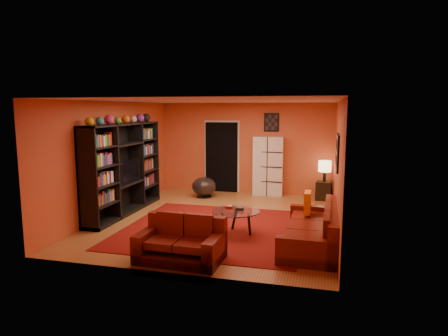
% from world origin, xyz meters
% --- Properties ---
extents(floor, '(6.00, 6.00, 0.00)m').
position_xyz_m(floor, '(0.00, 0.00, 0.00)').
color(floor, brown).
rests_on(floor, ground).
extents(ceiling, '(6.00, 6.00, 0.00)m').
position_xyz_m(ceiling, '(0.00, 0.00, 2.60)').
color(ceiling, white).
rests_on(ceiling, wall_back).
extents(wall_back, '(6.00, 0.00, 6.00)m').
position_xyz_m(wall_back, '(0.00, 3.00, 1.30)').
color(wall_back, '#BE4C29').
rests_on(wall_back, floor).
extents(wall_front, '(6.00, 0.00, 6.00)m').
position_xyz_m(wall_front, '(0.00, -3.00, 1.30)').
color(wall_front, '#BE4C29').
rests_on(wall_front, floor).
extents(wall_left, '(0.00, 6.00, 6.00)m').
position_xyz_m(wall_left, '(-2.50, 0.00, 1.30)').
color(wall_left, '#BE4C29').
rests_on(wall_left, floor).
extents(wall_right, '(0.00, 6.00, 6.00)m').
position_xyz_m(wall_right, '(2.50, 0.00, 1.30)').
color(wall_right, '#BE4C29').
rests_on(wall_right, floor).
extents(rug, '(3.60, 3.60, 0.01)m').
position_xyz_m(rug, '(0.10, -0.70, 0.01)').
color(rug, '#540C09').
rests_on(rug, floor).
extents(doorway, '(0.95, 0.10, 2.04)m').
position_xyz_m(doorway, '(-0.70, 2.96, 1.02)').
color(doorway, black).
rests_on(doorway, floor).
extents(wall_art_right, '(0.03, 1.00, 0.70)m').
position_xyz_m(wall_art_right, '(2.48, -0.30, 1.60)').
color(wall_art_right, black).
rests_on(wall_art_right, wall_right).
extents(wall_art_back, '(0.42, 0.03, 0.52)m').
position_xyz_m(wall_art_back, '(0.75, 2.98, 2.05)').
color(wall_art_back, black).
rests_on(wall_art_back, wall_back).
extents(entertainment_unit, '(0.45, 3.00, 2.10)m').
position_xyz_m(entertainment_unit, '(-2.27, 0.00, 1.05)').
color(entertainment_unit, black).
rests_on(entertainment_unit, floor).
extents(tv, '(0.93, 0.12, 0.54)m').
position_xyz_m(tv, '(-2.23, -0.00, 0.99)').
color(tv, black).
rests_on(tv, entertainment_unit).
extents(sofa, '(1.01, 2.36, 0.85)m').
position_xyz_m(sofa, '(2.14, -1.20, 0.28)').
color(sofa, '#4F100A').
rests_on(sofa, rug).
extents(loveseat, '(1.38, 0.85, 0.85)m').
position_xyz_m(loveseat, '(0.04, -2.42, 0.29)').
color(loveseat, '#4F100A').
rests_on(loveseat, rug).
extents(throw_pillow, '(0.12, 0.42, 0.42)m').
position_xyz_m(throw_pillow, '(1.95, -0.56, 0.63)').
color(throw_pillow, orange).
rests_on(throw_pillow, sofa).
extents(coffee_table, '(0.93, 0.93, 0.46)m').
position_xyz_m(coffee_table, '(0.61, -0.93, 0.42)').
color(coffee_table, silver).
rests_on(coffee_table, floor).
extents(storage_cabinet, '(0.85, 0.42, 1.66)m').
position_xyz_m(storage_cabinet, '(0.70, 2.80, 0.83)').
color(storage_cabinet, silver).
rests_on(storage_cabinet, floor).
extents(bowl_chair, '(0.68, 0.68, 0.55)m').
position_xyz_m(bowl_chair, '(-0.97, 2.07, 0.30)').
color(bowl_chair, black).
rests_on(bowl_chair, floor).
extents(side_table, '(0.45, 0.45, 0.50)m').
position_xyz_m(side_table, '(2.25, 2.56, 0.25)').
color(side_table, black).
rests_on(side_table, floor).
extents(table_lamp, '(0.33, 0.33, 0.56)m').
position_xyz_m(table_lamp, '(2.25, 2.56, 0.90)').
color(table_lamp, black).
rests_on(table_lamp, side_table).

